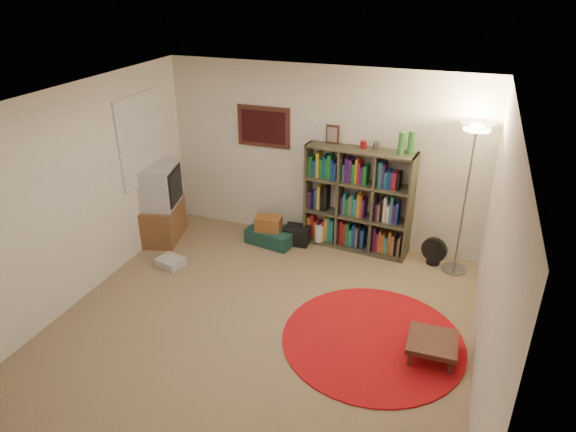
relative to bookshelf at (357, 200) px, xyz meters
name	(u,v)px	position (x,y,z in m)	size (l,w,h in m)	color
room	(256,222)	(-0.61, -2.10, 0.55)	(4.54, 4.54, 2.54)	#826A4C
bookshelf	(357,200)	(0.00, 0.00, 0.00)	(1.51, 0.55, 1.77)	#3F3C2A
floor_lamp	(473,151)	(1.40, -0.22, 0.94)	(0.50, 0.50, 1.99)	#96969A
floor_fan	(434,251)	(1.12, -0.15, -0.52)	(0.35, 0.22, 0.39)	black
tv_stand	(159,204)	(-2.73, -0.73, -0.16)	(0.72, 0.89, 1.14)	brown
dvd_box	(171,262)	(-2.19, -1.39, -0.66)	(0.39, 0.34, 0.11)	#B6B5BA
suitcase	(272,236)	(-1.15, -0.32, -0.61)	(0.74, 0.54, 0.22)	#133530
wicker_basket	(268,223)	(-1.19, -0.35, -0.39)	(0.39, 0.30, 0.20)	brown
duffel_bag	(297,235)	(-0.80, -0.20, -0.59)	(0.37, 0.31, 0.25)	black
paper_towel	(319,234)	(-0.50, -0.10, -0.58)	(0.16, 0.16, 0.27)	white
red_rug	(373,340)	(0.67, -2.00, -0.70)	(1.95, 1.95, 0.02)	#9B0B0F
side_table	(432,343)	(1.28, -2.06, -0.52)	(0.50, 0.50, 0.23)	#391A14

